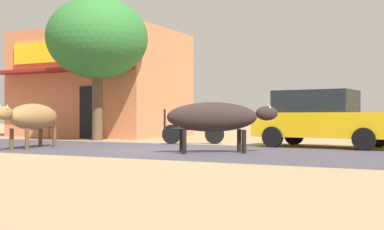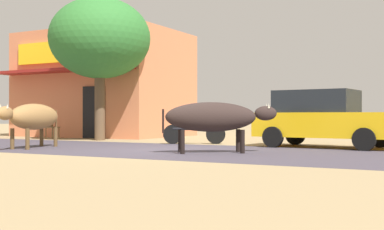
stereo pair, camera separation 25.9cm
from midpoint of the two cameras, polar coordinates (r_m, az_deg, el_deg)
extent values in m
plane|color=#9D845B|center=(13.45, -3.72, -3.96)|extent=(80.00, 80.00, 0.00)
cube|color=#443D49|center=(13.45, -3.72, -3.95)|extent=(72.00, 5.33, 0.00)
cube|color=#D3774F|center=(23.39, -10.51, 3.32)|extent=(6.99, 4.79, 4.60)
cube|color=yellow|center=(21.63, -14.51, 7.03)|extent=(5.59, 0.10, 0.90)
cube|color=maroon|center=(21.25, -15.22, 4.91)|extent=(6.71, 0.90, 0.12)
cube|color=black|center=(20.62, -11.69, 0.30)|extent=(1.10, 0.06, 2.10)
cylinder|color=brown|center=(19.05, -11.00, 1.05)|extent=(0.39, 0.39, 2.58)
ellipsoid|color=#2E702E|center=(19.27, -11.00, 8.52)|extent=(3.75, 3.75, 3.00)
cube|color=yellow|center=(14.98, 14.35, -1.07)|extent=(4.09, 2.04, 0.70)
cube|color=#1E2328|center=(15.08, 13.28, 1.48)|extent=(2.31, 1.73, 0.64)
cylinder|color=black|center=(15.44, 19.85, -2.34)|extent=(0.61, 0.24, 0.60)
cylinder|color=black|center=(13.83, 18.30, -2.60)|extent=(0.61, 0.24, 0.60)
cylinder|color=black|center=(16.21, 10.97, -2.24)|extent=(0.61, 0.24, 0.60)
cylinder|color=black|center=(14.69, 8.56, -2.46)|extent=(0.61, 0.24, 0.60)
cylinder|color=black|center=(16.31, 2.10, -2.18)|extent=(0.59, 0.37, 0.63)
cylinder|color=black|center=(16.28, -2.77, -2.19)|extent=(0.59, 0.37, 0.63)
cylinder|color=black|center=(16.27, -0.33, -1.55)|extent=(1.26, 0.75, 0.10)
ellipsoid|color=#A51419|center=(16.27, -0.16, -0.78)|extent=(0.61, 0.48, 0.28)
cylinder|color=black|center=(16.29, 1.86, -0.60)|extent=(0.06, 0.06, 0.60)
ellipsoid|color=olive|center=(14.90, -17.85, -0.19)|extent=(1.14, 2.30, 0.73)
ellipsoid|color=olive|center=(13.77, -20.84, 0.19)|extent=(0.40, 0.61, 0.36)
cone|color=beige|center=(13.68, -20.62, 0.95)|extent=(0.06, 0.06, 0.12)
cone|color=beige|center=(13.79, -21.30, 0.94)|extent=(0.06, 0.06, 0.12)
cylinder|color=brown|center=(14.18, -18.59, -2.60)|extent=(0.11, 0.11, 0.57)
cylinder|color=brown|center=(14.44, -20.15, -2.55)|extent=(0.11, 0.11, 0.57)
cylinder|color=brown|center=(15.41, -15.70, -2.41)|extent=(0.11, 0.11, 0.57)
cylinder|color=brown|center=(15.64, -17.18, -2.37)|extent=(0.11, 0.11, 0.57)
cylinder|color=brown|center=(15.89, -15.64, -0.54)|extent=(0.05, 0.05, 0.59)
ellipsoid|color=#2F2320|center=(12.32, 1.72, -0.22)|extent=(2.23, 1.87, 0.72)
ellipsoid|color=#2F2320|center=(12.63, 7.84, 0.20)|extent=(0.62, 0.55, 0.36)
cone|color=beige|center=(12.75, 7.93, 1.00)|extent=(0.06, 0.06, 0.12)
cone|color=beige|center=(12.55, 8.19, 1.02)|extent=(0.06, 0.06, 0.12)
cylinder|color=black|center=(12.72, 4.76, -2.89)|extent=(0.11, 0.11, 0.57)
cylinder|color=black|center=(12.25, 5.28, -2.99)|extent=(0.11, 0.11, 0.57)
cylinder|color=black|center=(12.47, -1.77, -2.94)|extent=(0.11, 0.11, 0.57)
cylinder|color=black|center=(11.99, -1.50, -3.06)|extent=(0.11, 0.11, 0.57)
cylinder|color=black|center=(12.17, -3.71, -0.69)|extent=(0.05, 0.05, 0.58)
cube|color=brown|center=(20.92, -16.15, -1.35)|extent=(0.44, 0.44, 0.05)
cube|color=brown|center=(21.06, -16.55, -0.66)|extent=(0.04, 0.44, 0.44)
cylinder|color=brown|center=(20.94, -15.47, -1.99)|extent=(0.04, 0.04, 0.43)
cylinder|color=brown|center=(20.68, -16.13, -2.01)|extent=(0.04, 0.04, 0.43)
cylinder|color=brown|center=(21.18, -16.17, -1.97)|extent=(0.04, 0.04, 0.43)
cylinder|color=brown|center=(20.92, -16.83, -1.99)|extent=(0.04, 0.04, 0.43)
camera|label=1|loc=(0.13, -90.52, 0.00)|focal=47.34mm
camera|label=2|loc=(0.13, 89.48, 0.00)|focal=47.34mm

